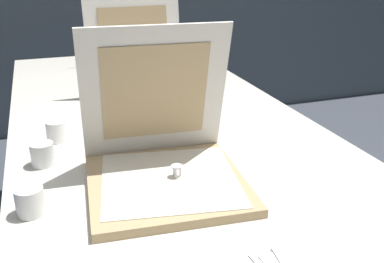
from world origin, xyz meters
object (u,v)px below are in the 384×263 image
(pizza_box_front, at_px, (164,162))
(pizza_box_middle, at_px, (147,91))
(cup_white_mid, at_px, (57,131))
(table, at_px, (168,142))
(cup_white_near_left, at_px, (30,201))
(pizza_box_back, at_px, (138,59))
(cup_white_near_center, at_px, (42,154))

(pizza_box_front, height_order, pizza_box_middle, pizza_box_middle)
(cup_white_mid, bearing_deg, table, -3.77)
(table, xyz_separation_m, cup_white_near_left, (-0.42, -0.38, 0.07))
(pizza_box_back, height_order, cup_white_near_left, pizza_box_back)
(pizza_box_front, height_order, cup_white_mid, pizza_box_front)
(table, relative_size, cup_white_mid, 38.08)
(table, bearing_deg, pizza_box_front, -107.72)
(pizza_box_middle, bearing_deg, cup_white_near_center, -136.15)
(table, distance_m, pizza_box_front, 0.36)
(pizza_box_back, distance_m, cup_white_near_left, 1.26)
(pizza_box_front, relative_size, cup_white_near_left, 6.42)
(pizza_box_middle, distance_m, cup_white_near_left, 0.76)
(pizza_box_front, relative_size, pizza_box_back, 1.00)
(table, xyz_separation_m, pizza_box_back, (0.08, 0.78, 0.10))
(cup_white_near_left, bearing_deg, pizza_box_front, 8.09)
(table, xyz_separation_m, cup_white_near_center, (-0.39, -0.13, 0.07))
(pizza_box_front, distance_m, cup_white_near_left, 0.32)
(table, bearing_deg, pizza_box_middle, 90.69)
(pizza_box_middle, relative_size, cup_white_near_left, 6.81)
(table, bearing_deg, cup_white_near_left, -138.13)
(cup_white_near_center, bearing_deg, pizza_box_back, 62.94)
(pizza_box_middle, xyz_separation_m, cup_white_mid, (-0.34, -0.24, -0.03))
(pizza_box_middle, height_order, pizza_box_back, pizza_box_back)
(pizza_box_back, height_order, cup_white_near_center, pizza_box_back)
(pizza_box_middle, height_order, cup_white_near_left, pizza_box_middle)
(cup_white_near_left, relative_size, cup_white_mid, 1.00)
(pizza_box_front, relative_size, cup_white_mid, 6.42)
(pizza_box_back, bearing_deg, cup_white_mid, -115.26)
(pizza_box_back, height_order, cup_white_mid, pizza_box_back)
(table, distance_m, cup_white_mid, 0.35)
(table, distance_m, cup_white_near_left, 0.57)
(pizza_box_middle, relative_size, cup_white_mid, 6.81)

